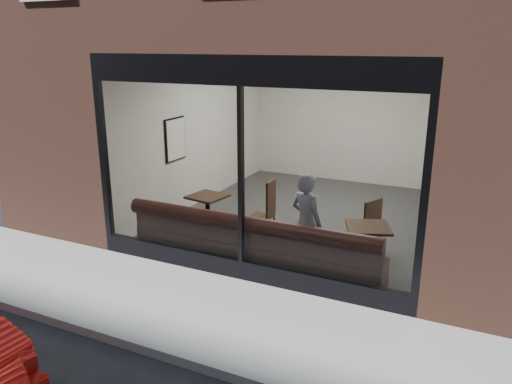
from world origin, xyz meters
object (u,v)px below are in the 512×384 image
at_px(cafe_table_right, 368,227).
at_px(cafe_chair_left, 261,216).
at_px(cafe_chair_right, 362,238).
at_px(banquette, 254,255).
at_px(person, 306,223).
at_px(cafe_table_left, 207,196).

height_order(cafe_table_right, cafe_chair_left, cafe_table_right).
bearing_deg(cafe_chair_right, cafe_table_right, 132.89).
bearing_deg(banquette, person, 18.26).
bearing_deg(banquette, cafe_table_right, 19.80).
bearing_deg(cafe_table_left, cafe_chair_right, 9.94).
height_order(cafe_table_left, cafe_chair_left, cafe_table_left).
bearing_deg(cafe_chair_left, person, 134.42).
distance_m(cafe_table_left, cafe_chair_left, 1.14).
xyz_separation_m(person, cafe_chair_left, (-1.37, 1.37, -0.53)).
bearing_deg(cafe_chair_right, person, 86.05).
distance_m(person, cafe_chair_right, 1.35).
xyz_separation_m(cafe_table_left, cafe_chair_left, (0.71, 0.74, -0.50)).
xyz_separation_m(person, cafe_table_right, (0.85, 0.33, -0.03)).
xyz_separation_m(person, cafe_chair_right, (0.59, 1.10, -0.53)).
bearing_deg(cafe_chair_left, cafe_table_left, 45.56).
relative_size(banquette, cafe_chair_right, 9.31).
xyz_separation_m(banquette, cafe_chair_right, (1.34, 1.34, 0.01)).
height_order(banquette, cafe_chair_left, banquette).
distance_m(person, cafe_chair_left, 2.01).
xyz_separation_m(banquette, cafe_table_left, (-1.33, 0.88, 0.52)).
xyz_separation_m(cafe_chair_left, cafe_chair_right, (1.96, -0.27, 0.00)).
bearing_deg(cafe_table_left, cafe_table_right, -5.86).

